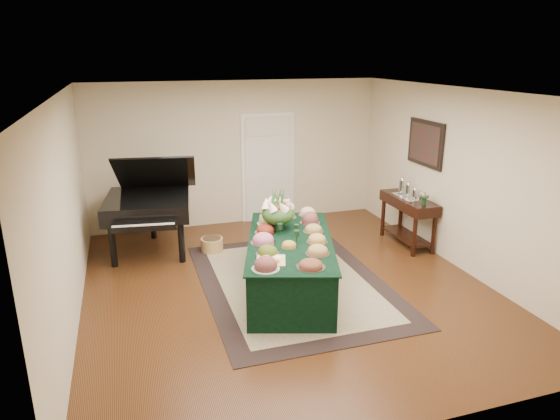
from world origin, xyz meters
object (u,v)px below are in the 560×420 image
object	(u,v)px
buffet_table	(290,265)
mahogany_sideboard	(408,208)
grand_piano	(148,204)
floral_centerpiece	(278,210)

from	to	relation	value
buffet_table	mahogany_sideboard	bearing A→B (deg)	23.21
mahogany_sideboard	buffet_table	bearing A→B (deg)	-156.79
grand_piano	buffet_table	bearing A→B (deg)	-49.86
buffet_table	floral_centerpiece	xyz separation A→B (m)	(-0.03, 0.46, 0.66)
grand_piano	mahogany_sideboard	xyz separation A→B (m)	(4.22, -1.00, -0.18)
grand_piano	mahogany_sideboard	bearing A→B (deg)	-13.29
floral_centerpiece	grand_piano	size ratio (longest dim) A/B	0.28
mahogany_sideboard	floral_centerpiece	bearing A→B (deg)	-166.56
floral_centerpiece	grand_piano	distance (m)	2.35
floral_centerpiece	mahogany_sideboard	bearing A→B (deg)	13.44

